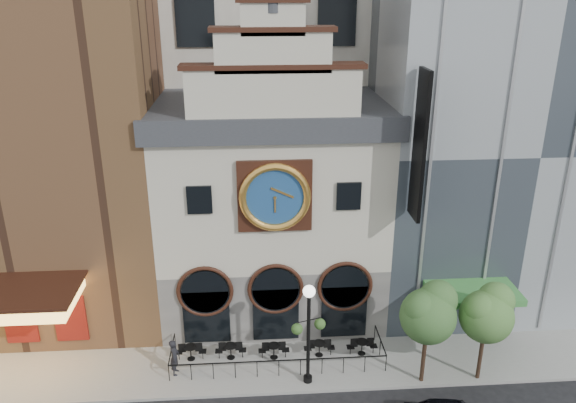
% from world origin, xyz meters
% --- Properties ---
extents(ground, '(120.00, 120.00, 0.00)m').
position_xyz_m(ground, '(0.00, 0.00, 0.00)').
color(ground, black).
rests_on(ground, ground).
extents(sidewalk, '(44.00, 5.00, 0.15)m').
position_xyz_m(sidewalk, '(0.00, 2.50, 0.07)').
color(sidewalk, gray).
rests_on(sidewalk, ground).
extents(clock_building, '(12.60, 8.78, 18.65)m').
position_xyz_m(clock_building, '(0.00, 7.82, 6.69)').
color(clock_building, '#605E5B').
rests_on(clock_building, ground).
extents(theater_building, '(14.00, 15.60, 25.00)m').
position_xyz_m(theater_building, '(-13.00, 9.96, 12.60)').
color(theater_building, brown).
rests_on(theater_building, ground).
extents(retail_building, '(14.00, 14.40, 20.00)m').
position_xyz_m(retail_building, '(12.99, 9.99, 10.14)').
color(retail_building, gray).
rests_on(retail_building, ground).
extents(cafe_railing, '(10.60, 2.60, 0.90)m').
position_xyz_m(cafe_railing, '(0.00, 2.50, 0.60)').
color(cafe_railing, black).
rests_on(cafe_railing, sidewalk).
extents(bistro_0, '(1.58, 0.68, 0.90)m').
position_xyz_m(bistro_0, '(-4.41, 2.83, 0.61)').
color(bistro_0, black).
rests_on(bistro_0, sidewalk).
extents(bistro_1, '(1.58, 0.68, 0.90)m').
position_xyz_m(bistro_1, '(-2.37, 2.78, 0.61)').
color(bistro_1, black).
rests_on(bistro_1, sidewalk).
extents(bistro_2, '(1.58, 0.68, 0.90)m').
position_xyz_m(bistro_2, '(-0.17, 2.64, 0.61)').
color(bistro_2, black).
rests_on(bistro_2, sidewalk).
extents(bistro_3, '(1.58, 0.68, 0.90)m').
position_xyz_m(bistro_3, '(2.17, 2.68, 0.61)').
color(bistro_3, black).
rests_on(bistro_3, sidewalk).
extents(bistro_4, '(1.58, 0.68, 0.90)m').
position_xyz_m(bistro_4, '(4.38, 2.65, 0.61)').
color(bistro_4, black).
rests_on(bistro_4, sidewalk).
extents(pedestrian, '(0.49, 0.71, 1.89)m').
position_xyz_m(pedestrian, '(-5.06, 1.77, 1.09)').
color(pedestrian, black).
rests_on(pedestrian, sidewalk).
extents(lamppost, '(1.63, 0.88, 5.26)m').
position_xyz_m(lamppost, '(1.37, 0.71, 3.41)').
color(lamppost, black).
rests_on(lamppost, sidewalk).
extents(tree_left, '(2.71, 2.61, 5.22)m').
position_xyz_m(tree_left, '(6.92, 0.43, 3.98)').
color(tree_left, '#382619').
rests_on(tree_left, sidewalk).
extents(tree_right, '(2.60, 2.51, 5.02)m').
position_xyz_m(tree_right, '(9.70, 0.43, 3.83)').
color(tree_right, '#382619').
rests_on(tree_right, sidewalk).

